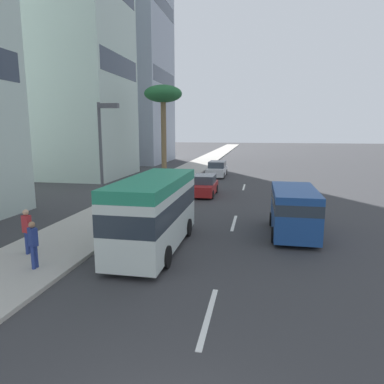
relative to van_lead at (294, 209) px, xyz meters
name	(u,v)px	position (x,y,z in m)	size (l,w,h in m)	color
ground_plane	(246,180)	(18.25, 2.94, -1.29)	(198.00, 198.00, 0.00)	#38383A
sidewalk_right	(176,177)	(18.25, 10.20, -1.22)	(162.00, 3.96, 0.15)	#B2ADA3
lane_stripe_near	(208,316)	(-8.16, 2.94, -1.29)	(3.20, 0.16, 0.01)	silver
lane_stripe_mid	(234,223)	(1.61, 2.94, -1.29)	(3.20, 0.16, 0.01)	silver
lane_stripe_far	(244,187)	(13.71, 2.94, -1.29)	(3.20, 0.16, 0.01)	silver
van_lead	(294,209)	(0.00, 0.00, 0.00)	(4.66, 2.12, 2.25)	#1E478C
minibus_second	(154,210)	(-3.14, 5.97, 0.38)	(6.84, 2.29, 3.06)	silver
car_third	(217,169)	(20.32, 6.12, -0.52)	(4.68, 1.91, 1.63)	silver
car_fourth	(204,186)	(9.34, 5.83, -0.56)	(4.11, 1.85, 1.55)	#A51E1E
pedestrian_near_lamp	(27,229)	(-5.07, 10.61, -0.14)	(0.30, 0.36, 1.79)	navy
pedestrian_mid_block	(33,243)	(-6.36, 9.43, -0.20)	(0.34, 0.39, 1.71)	navy
palm_tree	(163,98)	(17.14, 11.13, 6.79)	(3.70, 3.70, 9.13)	brown
street_lamp	(103,154)	(-2.40, 8.50, 2.64)	(0.24, 0.97, 6.02)	#4C4C51
office_tower_far	(121,20)	(34.97, 22.39, 19.55)	(12.53, 13.21, 41.69)	#99A3B2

